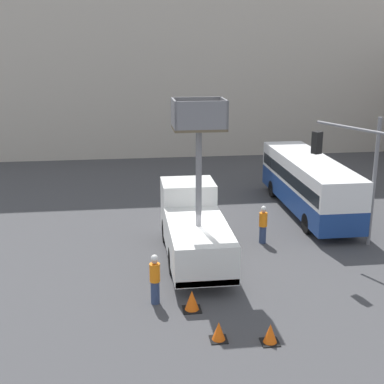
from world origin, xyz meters
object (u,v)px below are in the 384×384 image
road_worker_near_truck (155,279)px  traffic_light_pole (355,163)px  utility_truck (194,225)px  traffic_cone_far_side (219,332)px  traffic_cone_near_truck (192,301)px  traffic_cone_mid_road (270,334)px  road_worker_directing (263,225)px  city_bus (308,181)px

road_worker_near_truck → traffic_light_pole: bearing=5.5°
utility_truck → traffic_light_pole: bearing=0.0°
utility_truck → traffic_cone_far_side: bearing=-90.6°
traffic_cone_near_truck → traffic_cone_mid_road: size_ratio=1.14×
road_worker_directing → traffic_cone_mid_road: size_ratio=2.76×
utility_truck → traffic_light_pole: size_ratio=1.20×
traffic_light_pole → traffic_cone_mid_road: size_ratio=9.05×
road_worker_directing → traffic_cone_near_truck: 7.26m
traffic_cone_near_truck → city_bus: bearing=52.8°
utility_truck → traffic_cone_near_truck: (-0.67, -4.56, -1.19)m
utility_truck → traffic_cone_far_side: 6.73m
traffic_light_pole → traffic_cone_far_side: 10.40m
road_worker_near_truck → road_worker_directing: 7.52m
traffic_cone_mid_road → traffic_cone_near_truck: bearing=132.1°
utility_truck → traffic_light_pole: (7.02, 0.00, 2.52)m
utility_truck → traffic_cone_far_side: utility_truck is taller
road_worker_directing → traffic_cone_far_side: 8.77m
road_worker_directing → traffic_cone_near_truck: road_worker_directing is taller
utility_truck → road_worker_near_truck: utility_truck is taller
traffic_cone_near_truck → road_worker_directing: bearing=55.5°
utility_truck → road_worker_directing: bearing=22.2°
road_worker_near_truck → traffic_cone_near_truck: (1.25, -0.67, -0.60)m
road_worker_near_truck → road_worker_directing: size_ratio=1.04×
utility_truck → city_bus: (6.99, 5.53, 0.23)m
traffic_cone_near_truck → traffic_cone_mid_road: bearing=-47.9°
utility_truck → traffic_light_pole: 7.46m
utility_truck → city_bus: utility_truck is taller
road_worker_near_truck → road_worker_directing: bearing=26.6°
road_worker_directing → traffic_cone_near_truck: size_ratio=2.42×
utility_truck → traffic_cone_mid_road: 7.24m
utility_truck → traffic_cone_mid_road: (1.51, -6.97, -1.23)m
traffic_cone_far_side → utility_truck: bearing=89.4°
traffic_cone_near_truck → utility_truck: bearing=81.6°
road_worker_near_truck → traffic_cone_near_truck: 1.54m
traffic_cone_far_side → road_worker_directing: bearing=66.4°
road_worker_directing → traffic_cone_mid_road: bearing=-136.7°
utility_truck → city_bus: 8.92m
road_worker_directing → traffic_cone_far_side: (-3.50, -8.01, -0.61)m
traffic_light_pole → city_bus: bearing=90.2°
traffic_light_pole → road_worker_near_truck: size_ratio=3.15×
city_bus → traffic_light_pole: 5.98m
traffic_cone_near_truck → traffic_cone_mid_road: (2.18, -2.41, -0.05)m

